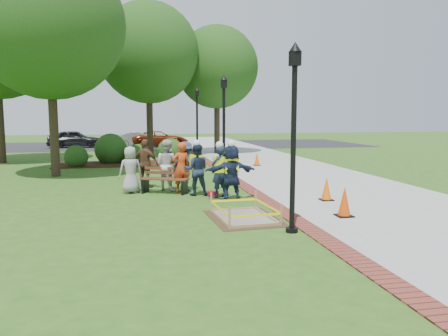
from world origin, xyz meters
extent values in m
plane|color=#285116|center=(0.00, 0.00, 0.00)|extent=(100.00, 100.00, 0.00)
cube|color=#9E9E99|center=(5.00, 10.00, 0.01)|extent=(6.00, 60.00, 0.02)
cube|color=maroon|center=(1.75, 10.00, 0.01)|extent=(0.50, 60.00, 0.03)
cube|color=#381E0F|center=(-3.00, 12.00, 0.02)|extent=(7.00, 3.00, 0.05)
cube|color=black|center=(0.00, 27.00, 0.00)|extent=(36.00, 12.00, 0.01)
cube|color=#47331E|center=(0.49, -1.49, 0.00)|extent=(1.84, 2.40, 0.01)
cube|color=gray|center=(0.49, -1.49, 0.02)|extent=(1.31, 1.87, 0.04)
cube|color=tan|center=(0.49, -1.49, 0.04)|extent=(1.44, 2.00, 0.08)
cube|color=tan|center=(0.49, -1.49, 0.28)|extent=(1.47, 2.03, 0.55)
cube|color=yellow|center=(0.49, -1.49, 0.30)|extent=(1.42, 1.98, 0.06)
cube|color=brown|center=(-1.30, 2.59, 0.50)|extent=(1.69, 1.09, 0.04)
cube|color=brown|center=(-1.19, 2.83, 0.75)|extent=(1.52, 0.69, 0.26)
cube|color=black|center=(-1.30, 2.59, 0.24)|extent=(1.58, 1.09, 0.48)
cube|color=#512C1B|center=(-0.25, 9.43, 0.42)|extent=(1.44, 0.89, 0.04)
cube|color=#512C1B|center=(-0.33, 9.64, 0.64)|extent=(1.30, 0.54, 0.22)
cube|color=black|center=(-0.25, 9.43, 0.20)|extent=(1.34, 0.89, 0.41)
cube|color=black|center=(3.12, -1.85, 0.03)|extent=(0.41, 0.41, 0.05)
cone|color=#DC4606|center=(3.12, -1.85, 0.44)|extent=(0.33, 0.33, 0.76)
cube|color=black|center=(3.58, 0.29, 0.03)|extent=(0.39, 0.39, 0.05)
cone|color=#FE6708|center=(3.58, 0.29, 0.41)|extent=(0.31, 0.31, 0.71)
cube|color=black|center=(3.99, 9.85, 0.02)|extent=(0.36, 0.36, 0.05)
cone|color=#FF5D08|center=(3.99, 9.85, 0.38)|extent=(0.29, 0.29, 0.67)
cube|color=maroon|center=(0.23, 1.68, 0.09)|extent=(0.40, 0.27, 0.18)
cylinder|color=black|center=(1.25, -3.00, 1.90)|extent=(0.12, 0.12, 3.80)
cube|color=black|center=(1.25, -3.00, 3.90)|extent=(0.22, 0.22, 0.32)
cone|color=black|center=(1.25, -3.00, 4.15)|extent=(0.28, 0.28, 0.22)
cylinder|color=black|center=(1.25, -3.00, 0.05)|extent=(0.28, 0.28, 0.10)
cylinder|color=black|center=(1.25, 5.00, 1.90)|extent=(0.12, 0.12, 3.80)
cube|color=black|center=(1.25, 5.00, 3.90)|extent=(0.22, 0.22, 0.32)
cone|color=black|center=(1.25, 5.00, 4.15)|extent=(0.28, 0.28, 0.22)
cylinder|color=black|center=(1.25, 5.00, 0.05)|extent=(0.28, 0.28, 0.10)
cylinder|color=black|center=(1.25, 13.00, 1.90)|extent=(0.12, 0.12, 3.80)
cube|color=black|center=(1.25, 13.00, 3.90)|extent=(0.22, 0.22, 0.32)
cone|color=black|center=(1.25, 13.00, 4.15)|extent=(0.28, 0.28, 0.22)
cylinder|color=black|center=(1.25, 13.00, 0.05)|extent=(0.28, 0.28, 0.10)
cylinder|color=#3D2D1E|center=(-5.72, 7.77, 2.67)|extent=(0.38, 0.38, 5.34)
sphere|color=#1A4313|center=(-5.72, 7.77, 6.49)|extent=(6.36, 6.36, 6.36)
cylinder|color=#3D2D1E|center=(-1.37, 16.27, 2.70)|extent=(0.41, 0.41, 5.41)
sphere|color=#1A4313|center=(-1.37, 16.27, 6.56)|extent=(6.36, 6.36, 6.36)
cylinder|color=#3D2D1E|center=(3.32, 17.93, 2.45)|extent=(0.39, 0.39, 4.90)
sphere|color=#1A4313|center=(3.32, 17.93, 5.95)|extent=(5.68, 5.68, 5.68)
cylinder|color=#3D2D1E|center=(-9.63, 14.07, 2.87)|extent=(0.39, 0.39, 5.74)
sphere|color=#1A4313|center=(-5.30, 11.23, 0.00)|extent=(1.21, 1.21, 1.21)
sphere|color=#1A4313|center=(-3.64, 12.69, 0.00)|extent=(1.79, 1.79, 1.79)
sphere|color=#1A4313|center=(-2.18, 12.15, 0.00)|extent=(1.17, 1.17, 1.17)
sphere|color=#1A4313|center=(-0.38, 12.12, 0.00)|extent=(1.49, 1.49, 1.49)
sphere|color=#1A4313|center=(-3.25, 13.09, 0.00)|extent=(1.05, 1.05, 1.05)
imported|color=#979797|center=(-2.43, 2.88, 0.81)|extent=(0.58, 0.45, 1.61)
imported|color=#BF3D16|center=(-0.72, 2.67, 0.87)|extent=(0.64, 0.51, 1.74)
imported|color=silver|center=(-1.16, 3.14, 0.91)|extent=(0.68, 0.67, 1.81)
imported|color=brown|center=(-1.90, 3.85, 0.90)|extent=(0.68, 0.62, 1.79)
imported|color=#2F3953|center=(-0.53, 2.98, 0.87)|extent=(0.66, 0.63, 1.74)
imported|color=#1C2D48|center=(0.69, 0.96, 0.88)|extent=(0.58, 0.39, 1.75)
cube|color=#CEED13|center=(0.69, 0.96, 1.13)|extent=(0.42, 0.26, 0.52)
sphere|color=white|center=(0.69, 0.96, 1.78)|extent=(0.25, 0.25, 0.25)
imported|color=#17273E|center=(0.42, 1.53, 0.84)|extent=(0.64, 0.56, 1.68)
cube|color=#CEED13|center=(0.42, 1.53, 1.08)|extent=(0.42, 0.26, 0.52)
sphere|color=white|center=(0.42, 1.53, 1.71)|extent=(0.25, 0.25, 0.25)
imported|color=#17183E|center=(-0.27, 2.04, 0.86)|extent=(0.59, 0.42, 1.71)
cube|color=#CEED13|center=(-0.27, 2.04, 1.10)|extent=(0.42, 0.26, 0.52)
sphere|color=white|center=(-0.27, 2.04, 1.74)|extent=(0.25, 0.25, 0.25)
imported|color=black|center=(-7.23, 25.25, 0.00)|extent=(2.35, 4.94, 1.58)
imported|color=#A1A0A5|center=(-2.01, 24.71, 0.00)|extent=(1.97, 4.29, 1.38)
imported|color=maroon|center=(-0.31, 24.88, 0.00)|extent=(2.13, 4.49, 1.43)
camera|label=1|loc=(-2.18, -12.27, 2.67)|focal=35.00mm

